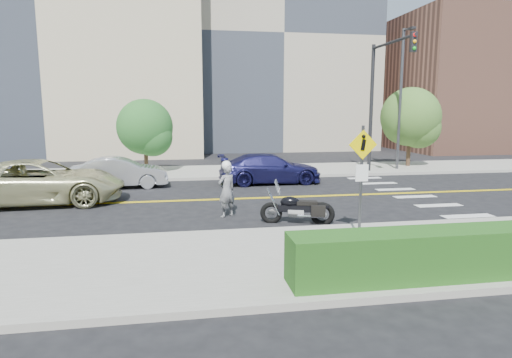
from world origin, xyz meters
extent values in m
plane|color=black|center=(0.00, 0.00, 0.00)|extent=(120.00, 120.00, 0.00)
cube|color=#9E9B91|center=(0.00, -7.50, 0.07)|extent=(60.00, 5.00, 0.15)
cube|color=#9E9B91|center=(0.00, 7.50, 0.07)|extent=(60.00, 5.00, 0.15)
cube|color=tan|center=(-10.00, 22.00, 12.50)|extent=(22.00, 14.00, 25.00)
cube|color=#A39984|center=(8.00, 26.00, 10.00)|extent=(18.00, 14.00, 20.00)
cube|color=#8C5947|center=(26.00, 20.00, 6.00)|extent=(14.00, 12.00, 12.00)
cube|color=#235619|center=(6.00, -9.30, 0.65)|extent=(9.00, 0.90, 1.00)
cylinder|color=#4C4C51|center=(12.00, 6.50, 4.15)|extent=(0.16, 0.16, 8.00)
cylinder|color=black|center=(10.00, 6.00, 3.65)|extent=(0.20, 0.20, 7.00)
cylinder|color=black|center=(10.00, 3.80, 6.95)|extent=(0.14, 4.40, 0.14)
cube|color=black|center=(10.00, 1.80, 6.65)|extent=(0.28, 0.18, 0.90)
cylinder|color=#4C4C51|center=(4.20, -6.30, 1.65)|extent=(0.08, 0.08, 3.00)
cube|color=#F9D800|center=(4.20, -6.33, 2.65)|extent=(0.78, 0.03, 0.78)
cube|color=white|center=(4.20, -6.33, 1.90)|extent=(0.35, 0.03, 0.45)
imported|color=silver|center=(0.93, -2.90, 0.90)|extent=(0.78, 0.70, 1.79)
sphere|color=white|center=(0.93, -2.90, 1.74)|extent=(0.32, 0.32, 0.32)
imported|color=beige|center=(-5.89, 0.32, 0.86)|extent=(6.33, 3.23, 1.71)
imported|color=#A9AAB1|center=(-3.41, 3.44, 0.71)|extent=(4.43, 1.83, 1.43)
imported|color=#1C1B51|center=(3.71, 3.53, 0.73)|extent=(5.07, 2.13, 1.46)
cylinder|color=#382619|center=(-2.56, 7.62, 1.71)|extent=(0.22, 0.22, 3.42)
sphere|color=#1F5D1D|center=(-2.56, 7.62, 2.67)|extent=(3.08, 3.08, 3.08)
cylinder|color=#382619|center=(13.34, 7.66, 2.04)|extent=(0.25, 0.25, 4.08)
sphere|color=#3E6921|center=(13.34, 7.66, 3.18)|extent=(3.60, 3.60, 3.60)
camera|label=1|loc=(-0.43, -16.92, 3.51)|focal=30.00mm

